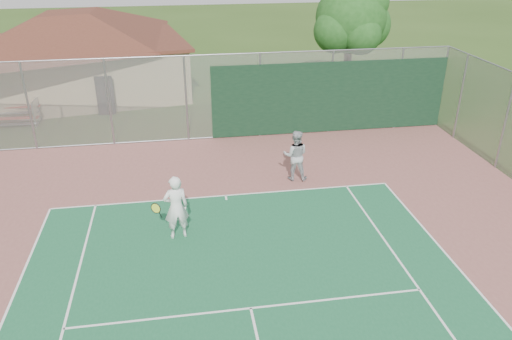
{
  "coord_description": "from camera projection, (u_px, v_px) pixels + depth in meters",
  "views": [
    {
      "loc": [
        -1.3,
        -2.43,
        7.79
      ],
      "look_at": [
        0.84,
        10.82,
        1.38
      ],
      "focal_mm": 35.0,
      "sensor_mm": 36.0,
      "label": 1
    }
  ],
  "objects": [
    {
      "name": "back_fence",
      "position": [
        263.0,
        98.0,
        20.42
      ],
      "size": [
        20.08,
        0.11,
        3.53
      ],
      "color": "gray",
      "rests_on": "ground"
    },
    {
      "name": "tree",
      "position": [
        353.0,
        20.0,
        24.9
      ],
      "size": [
        4.18,
        3.96,
        5.83
      ],
      "color": "#322212",
      "rests_on": "ground"
    },
    {
      "name": "player_white_front",
      "position": [
        176.0,
        208.0,
        13.7
      ],
      "size": [
        1.07,
        0.7,
        1.88
      ],
      "rotation": [
        0.0,
        0.0,
        3.32
      ],
      "color": "white",
      "rests_on": "ground"
    },
    {
      "name": "side_fence_right",
      "position": [
        505.0,
        122.0,
        17.53
      ],
      "size": [
        0.08,
        9.0,
        3.5
      ],
      "color": "gray",
      "rests_on": "ground"
    },
    {
      "name": "bleachers",
      "position": [
        6.0,
        110.0,
        22.38
      ],
      "size": [
        2.99,
        1.84,
        1.09
      ],
      "rotation": [
        0.0,
        0.0,
        -0.02
      ],
      "color": "#A33825",
      "rests_on": "ground"
    },
    {
      "name": "clubhouse",
      "position": [
        73.0,
        46.0,
        25.4
      ],
      "size": [
        12.79,
        9.6,
        5.04
      ],
      "rotation": [
        0.0,
        0.0,
        0.17
      ],
      "color": "tan",
      "rests_on": "ground"
    },
    {
      "name": "player_grey_back",
      "position": [
        295.0,
        156.0,
        17.03
      ],
      "size": [
        1.0,
        0.86,
        1.78
      ],
      "rotation": [
        0.0,
        0.0,
        2.9
      ],
      "color": "#A5A7AA",
      "rests_on": "ground"
    }
  ]
}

